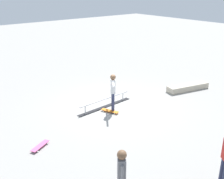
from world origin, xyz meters
name	(u,v)px	position (x,y,z in m)	size (l,w,h in m)	color
ground_plane	(115,106)	(0.00, 0.00, 0.00)	(60.00, 60.00, 0.00)	gray
grind_rail	(105,103)	(0.42, -0.20, 0.18)	(2.98, 0.40, 0.41)	black
skate_ledge	(188,87)	(-4.28, 0.86, 0.16)	(2.36, 0.55, 0.31)	#B2A893
skater_main	(113,90)	(0.45, 0.41, 1.00)	(0.88, 1.16, 1.71)	#2D3351
skateboard_main	(110,111)	(0.61, 0.40, 0.07)	(0.49, 0.82, 0.09)	orange
bystander_grey_shirt	(122,177)	(3.83, 4.88, 0.96)	(0.29, 0.35, 1.69)	#2D3351
loose_skateboard_pink	(40,146)	(4.20, 1.06, 0.07)	(0.80, 0.54, 0.09)	#E05993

